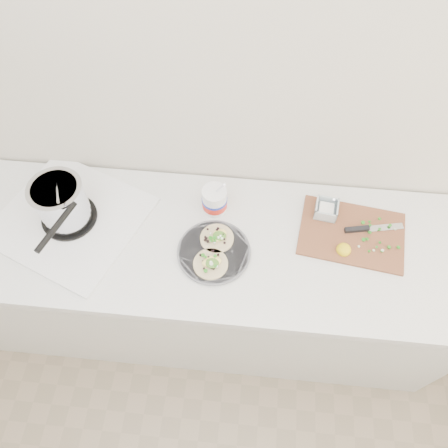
# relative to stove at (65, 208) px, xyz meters

# --- Properties ---
(counter) EXTENTS (2.44, 0.66, 0.90)m
(counter) POSITION_rel_stove_xyz_m (0.47, -0.03, -0.54)
(counter) COLOR silver
(counter) RESTS_ON ground
(stove) EXTENTS (0.70, 0.67, 0.26)m
(stove) POSITION_rel_stove_xyz_m (0.00, 0.00, 0.00)
(stove) COLOR silver
(stove) RESTS_ON counter
(taco_plate) EXTENTS (0.29, 0.29, 0.04)m
(taco_plate) POSITION_rel_stove_xyz_m (0.60, -0.10, -0.07)
(taco_plate) COLOR #595A60
(taco_plate) RESTS_ON counter
(tub) EXTENTS (0.10, 0.10, 0.23)m
(tub) POSITION_rel_stove_xyz_m (0.58, 0.11, -0.02)
(tub) COLOR white
(tub) RESTS_ON counter
(cutboard) EXTENTS (0.45, 0.34, 0.07)m
(cutboard) POSITION_rel_stove_xyz_m (1.14, 0.05, -0.07)
(cutboard) COLOR brown
(cutboard) RESTS_ON counter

